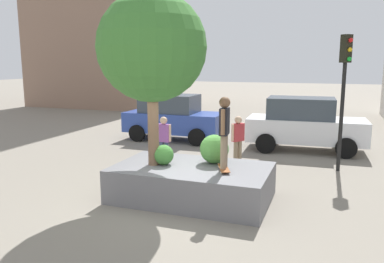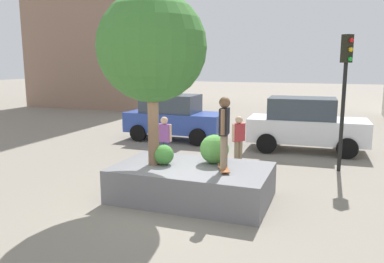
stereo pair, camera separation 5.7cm
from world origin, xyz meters
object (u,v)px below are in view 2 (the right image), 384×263
police_car (305,124)px  passerby_with_bag (164,137)px  planter_ledge (192,182)px  plaza_tree (152,48)px  skateboard (224,168)px  traffic_light_corner (345,79)px  skateboarder (224,127)px  sedan_parked (174,117)px  bystander_watching (239,136)px

police_car → passerby_with_bag: 5.80m
planter_ledge → police_car: (2.27, 6.75, 0.64)m
police_car → planter_ledge: bearing=-108.6°
plaza_tree → skateboard: size_ratio=5.29×
skateboard → traffic_light_corner: 5.36m
skateboard → skateboarder: 1.01m
skateboarder → sedan_parked: size_ratio=0.39×
planter_ledge → bystander_watching: (0.27, 3.89, 0.53)m
skateboarder → police_car: size_ratio=0.37×
police_car → traffic_light_corner: bearing=-64.4°
traffic_light_corner → bystander_watching: 3.85m
planter_ledge → skateboarder: 1.73m
bystander_watching → police_car: bearing=55.1°
sedan_parked → traffic_light_corner: size_ratio=1.02×
skateboarder → passerby_with_bag: (-2.95, 3.03, -0.98)m
sedan_parked → skateboarder: bearing=-58.7°
traffic_light_corner → planter_ledge: bearing=-131.3°
police_car → skateboarder: bearing=-101.7°
plaza_tree → bystander_watching: (1.26, 4.05, -2.86)m
plaza_tree → sedan_parked: (-2.46, 7.16, -2.78)m
planter_ledge → sedan_parked: bearing=116.3°
plaza_tree → passerby_with_bag: plaza_tree is taller
sedan_parked → bystander_watching: 4.85m
skateboarder → traffic_light_corner: traffic_light_corner is taller
police_car → skateboard: bearing=-101.7°
skateboarder → police_car: 7.05m
skateboarder → sedan_parked: bearing=121.3°
plaza_tree → traffic_light_corner: (4.56, 4.22, -0.87)m
plaza_tree → passerby_with_bag: size_ratio=2.63×
plaza_tree → sedan_parked: plaza_tree is taller
sedan_parked → police_car: police_car is taller
planter_ledge → skateboard: 0.99m
passerby_with_bag → traffic_light_corner: bearing=11.2°
sedan_parked → bystander_watching: sedan_parked is taller
skateboard → police_car: (1.41, 6.85, 0.16)m
bystander_watching → sedan_parked: bearing=140.2°
skateboarder → police_car: bearing=78.3°
passerby_with_bag → plaza_tree: bearing=-70.4°
planter_ledge → sedan_parked: (-3.45, 6.99, 0.61)m
planter_ledge → passerby_with_bag: size_ratio=2.38×
plaza_tree → police_car: plaza_tree is taller
traffic_light_corner → plaza_tree: bearing=-137.2°
skateboard → passerby_with_bag: passerby_with_bag is taller
skateboard → passerby_with_bag: size_ratio=0.50×
skateboarder → passerby_with_bag: skateboarder is taller
skateboarder → passerby_with_bag: size_ratio=1.05×
sedan_parked → passerby_with_bag: sedan_parked is taller
plaza_tree → skateboarder: size_ratio=2.50×
traffic_light_corner → skateboard: bearing=-123.1°
planter_ledge → passerby_with_bag: bearing=125.5°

